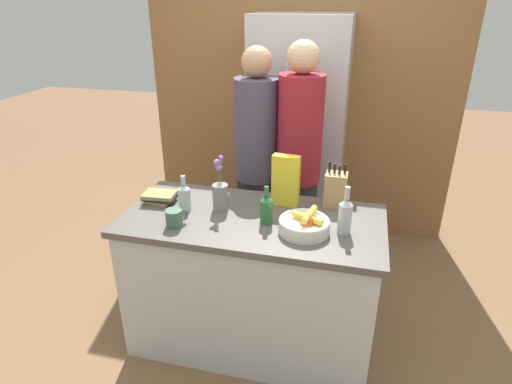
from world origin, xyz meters
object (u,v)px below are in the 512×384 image
object	(u,v)px
person_at_sink	(257,157)
book_stack	(160,197)
bottle_oil	(185,196)
bottle_vinegar	(266,209)
person_in_blue	(299,157)
knife_block	(335,189)
refrigerator	(298,138)
fruit_bowl	(304,224)
cereal_box	(286,181)
bottle_wine	(345,215)
coffee_mug	(174,218)
flower_vase	(220,194)

from	to	relation	value
person_at_sink	book_stack	bearing A→B (deg)	-109.03
bottle_oil	bottle_vinegar	distance (m)	0.50
person_in_blue	person_at_sink	bearing A→B (deg)	150.99
knife_block	bottle_vinegar	size ratio (longest dim) A/B	1.24
refrigerator	fruit_bowl	distance (m)	1.43
cereal_box	bottle_oil	xyz separation A→B (m)	(-0.56, -0.21, -0.07)
fruit_bowl	book_stack	size ratio (longest dim) A/B	1.33
refrigerator	person_in_blue	xyz separation A→B (m)	(0.10, -0.65, 0.07)
book_stack	bottle_wine	size ratio (longest dim) A/B	0.77
bottle_wine	person_at_sink	xyz separation A→B (m)	(-0.66, 0.73, 0.01)
coffee_mug	bottle_oil	bearing A→B (deg)	96.10
refrigerator	bottle_wine	world-z (taller)	refrigerator
flower_vase	person_at_sink	xyz separation A→B (m)	(0.06, 0.63, 0.01)
fruit_bowl	bottle_wine	size ratio (longest dim) A/B	1.02
knife_block	coffee_mug	xyz separation A→B (m)	(-0.83, -0.47, -0.06)
fruit_bowl	person_in_blue	xyz separation A→B (m)	(-0.15, 0.76, 0.10)
book_stack	bottle_oil	world-z (taller)	bottle_oil
refrigerator	bottle_vinegar	distance (m)	1.35
coffee_mug	bottle_oil	xyz separation A→B (m)	(-0.02, 0.20, 0.04)
knife_block	flower_vase	size ratio (longest dim) A/B	0.80
person_at_sink	refrigerator	bearing A→B (deg)	89.18
bottle_vinegar	bottle_wine	xyz separation A→B (m)	(0.43, -0.01, 0.02)
cereal_box	bottle_vinegar	size ratio (longest dim) A/B	1.42
refrigerator	flower_vase	distance (m)	1.29
fruit_bowl	person_in_blue	bearing A→B (deg)	101.33
coffee_mug	bottle_wine	bearing A→B (deg)	9.38
coffee_mug	flower_vase	bearing A→B (deg)	53.95
refrigerator	flower_vase	size ratio (longest dim) A/B	5.66
bottle_vinegar	person_at_sink	distance (m)	0.77
bottle_oil	bottle_wine	xyz separation A→B (m)	(0.93, -0.05, 0.02)
knife_block	book_stack	bearing A→B (deg)	-168.72
bottle_oil	coffee_mug	bearing A→B (deg)	-83.90
refrigerator	coffee_mug	xyz separation A→B (m)	(-0.45, -1.51, -0.03)
refrigerator	person_in_blue	size ratio (longest dim) A/B	1.07
flower_vase	person_at_sink	size ratio (longest dim) A/B	0.19
bottle_vinegar	person_in_blue	world-z (taller)	person_in_blue
bottle_oil	person_in_blue	bearing A→B (deg)	49.27
fruit_bowl	flower_vase	world-z (taller)	flower_vase
bottle_oil	fruit_bowl	bearing A→B (deg)	-7.38
coffee_mug	book_stack	xyz separation A→B (m)	(-0.21, 0.26, -0.02)
person_at_sink	person_in_blue	world-z (taller)	person_in_blue
knife_block	refrigerator	bearing A→B (deg)	110.30
knife_block	person_at_sink	size ratio (longest dim) A/B	0.16
flower_vase	book_stack	xyz separation A→B (m)	(-0.39, 0.01, -0.07)
coffee_mug	bottle_vinegar	size ratio (longest dim) A/B	0.53
cereal_box	bottle_wine	xyz separation A→B (m)	(0.37, -0.26, -0.05)
flower_vase	cereal_box	bearing A→B (deg)	23.81
knife_block	person_at_sink	bearing A→B (deg)	144.54
bottle_vinegar	bottle_wine	distance (m)	0.43
fruit_bowl	book_stack	bearing A→B (deg)	170.53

